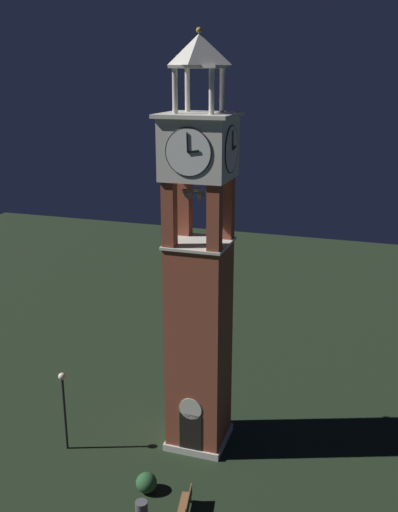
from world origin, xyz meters
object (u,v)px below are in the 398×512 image
Objects in this scene: clock_tower at (199,287)px; trash_bin at (142,510)px; park_bench at (186,505)px; lamp_post at (64,397)px.

clock_tower is 9.79m from trash_bin.
trash_bin is at bearing -155.45° from park_bench.
clock_tower is 8.43m from lamp_post.
lamp_post is 6.73m from trash_bin.
clock_tower is 4.69× the size of lamp_post.
trash_bin is (5.36, -3.25, -2.44)m from lamp_post.
trash_bin is (-1.67, -0.76, -0.08)m from park_bench.
clock_tower is 24.28× the size of trash_bin.
clock_tower is 9.33m from park_bench.
clock_tower is at bearing 101.91° from park_bench.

